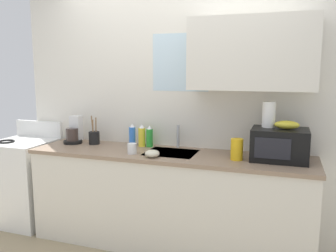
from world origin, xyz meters
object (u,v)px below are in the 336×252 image
(microwave, at_px, (279,145))
(stove_range, at_px, (25,181))
(paper_towel_roll, at_px, (269,114))
(dish_soap_bottle_green, at_px, (150,137))
(coffee_maker, at_px, (74,133))
(dish_soap_bottle_yellow, at_px, (142,136))
(utensil_crock, at_px, (94,137))
(mug_white, at_px, (132,149))
(cereal_canister, at_px, (237,149))
(dish_soap_bottle_blue, at_px, (132,135))
(banana_bunch, at_px, (287,125))
(small_bowl, at_px, (152,154))

(microwave, bearing_deg, stove_range, -179.02)
(paper_towel_roll, relative_size, dish_soap_bottle_green, 1.03)
(coffee_maker, relative_size, dish_soap_bottle_yellow, 1.27)
(utensil_crock, bearing_deg, coffee_maker, -177.14)
(coffee_maker, bearing_deg, microwave, -1.68)
(mug_white, bearing_deg, cereal_canister, 5.53)
(dish_soap_bottle_blue, bearing_deg, microwave, -4.93)
(paper_towel_roll, relative_size, dish_soap_bottle_yellow, 1.00)
(mug_white, bearing_deg, utensil_crock, 154.50)
(banana_bunch, bearing_deg, utensil_crock, 177.86)
(stove_range, relative_size, dish_soap_bottle_green, 5.08)
(mug_white, bearing_deg, banana_bunch, 8.19)
(banana_bunch, height_order, utensil_crock, banana_bunch)
(paper_towel_roll, relative_size, coffee_maker, 0.79)
(coffee_maker, xyz_separation_m, cereal_canister, (1.70, -0.16, -0.01))
(banana_bunch, bearing_deg, cereal_canister, -165.62)
(paper_towel_roll, relative_size, small_bowl, 1.69)
(stove_range, bearing_deg, dish_soap_bottle_yellow, 7.69)
(cereal_canister, bearing_deg, dish_soap_bottle_yellow, 166.60)
(coffee_maker, distance_m, dish_soap_bottle_blue, 0.64)
(microwave, distance_m, coffee_maker, 2.05)
(coffee_maker, bearing_deg, mug_white, -17.77)
(dish_soap_bottle_blue, relative_size, mug_white, 2.37)
(banana_bunch, relative_size, small_bowl, 1.54)
(microwave, bearing_deg, dish_soap_bottle_green, 173.46)
(dish_soap_bottle_yellow, height_order, cereal_canister, dish_soap_bottle_yellow)
(paper_towel_roll, bearing_deg, dish_soap_bottle_yellow, 176.17)
(banana_bunch, height_order, paper_towel_roll, paper_towel_roll)
(mug_white, bearing_deg, dish_soap_bottle_yellow, 97.13)
(stove_range, relative_size, mug_white, 11.37)
(dish_soap_bottle_green, distance_m, small_bowl, 0.43)
(coffee_maker, xyz_separation_m, dish_soap_bottle_yellow, (0.73, 0.07, -0.00))
(paper_towel_roll, distance_m, coffee_maker, 1.96)
(microwave, bearing_deg, coffee_maker, 178.32)
(dish_soap_bottle_green, relative_size, dish_soap_bottle_yellow, 0.97)
(dish_soap_bottle_yellow, bearing_deg, mug_white, -82.87)
(microwave, distance_m, cereal_canister, 0.36)
(dish_soap_bottle_yellow, xyz_separation_m, cereal_canister, (0.97, -0.23, -0.01))
(banana_bunch, xyz_separation_m, dish_soap_bottle_green, (-1.28, 0.14, -0.21))
(microwave, distance_m, mug_white, 1.29)
(stove_range, xyz_separation_m, cereal_canister, (2.28, -0.05, 0.53))
(mug_white, bearing_deg, dish_soap_bottle_blue, 114.12)
(coffee_maker, bearing_deg, stove_range, -169.76)
(dish_soap_bottle_yellow, bearing_deg, microwave, -5.78)
(banana_bunch, height_order, dish_soap_bottle_green, banana_bunch)
(banana_bunch, distance_m, mug_white, 1.36)
(stove_range, xyz_separation_m, paper_towel_roll, (2.52, 0.10, 0.82))
(mug_white, bearing_deg, coffee_maker, 162.23)
(paper_towel_roll, distance_m, dish_soap_bottle_green, 1.17)
(dish_soap_bottle_green, bearing_deg, coffee_maker, -174.31)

